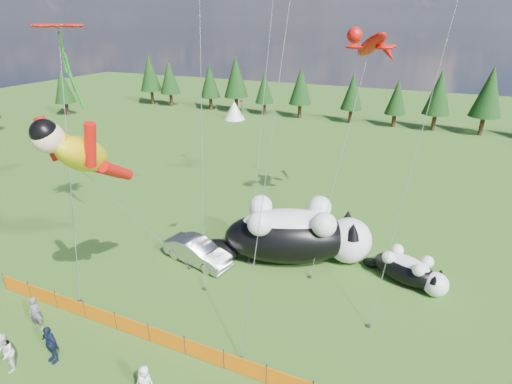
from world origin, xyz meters
The scene contains 15 objects.
ground centered at (0.00, 0.00, 0.00)m, with size 160.00×160.00×0.00m, color #0D3309.
safety_fence centered at (0.00, -3.00, 0.50)m, with size 22.06×0.06×1.10m.
tree_line centered at (0.00, 45.00, 4.00)m, with size 90.00×4.00×8.00m, color black, non-canonical shape.
festival_tents centered at (11.00, 40.00, 1.40)m, with size 50.00×3.20×2.80m, color white, non-canonical shape.
cat_large centered at (3.04, 6.62, 1.84)m, with size 10.29×6.48×3.88m.
cat_small centered at (9.84, 6.84, 0.88)m, with size 4.95×3.06×1.86m.
car centered at (-2.47, 3.82, 0.76)m, with size 1.62×4.64×1.53m, color #BBBBC1.
spectator_a centered at (-6.60, -4.49, 0.92)m, with size 0.67×0.44×1.83m, color slate.
spectator_b centered at (-5.58, -6.85, 0.96)m, with size 0.93×0.55×1.92m, color white.
spectator_c centered at (-4.24, -5.67, 0.95)m, with size 1.11×0.57×1.90m, color #131E35.
spectator_e centered at (0.76, -5.51, 0.78)m, with size 0.77×0.50×1.57m, color white.
superhero_kite centered at (-3.62, -2.57, 8.88)m, with size 5.85×8.60×11.81m.
gecko_kite centered at (5.57, 11.96, 12.71)m, with size 5.31×10.33×14.66m.
flower_kite centered at (-9.40, 2.43, 13.65)m, with size 4.54×6.05×14.76m.
diamond_kite_c centered at (4.69, -0.59, 14.69)m, with size 1.75×2.31×16.15m.
Camera 1 is at (9.53, -14.37, 14.11)m, focal length 28.00 mm.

